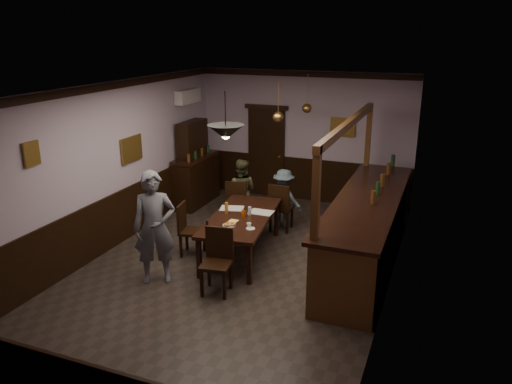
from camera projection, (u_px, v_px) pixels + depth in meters
The scene contains 31 objects.
room at pixel (233, 185), 7.95m from camera, with size 5.01×8.01×3.01m.
dining_table at pixel (241, 219), 8.76m from camera, with size 1.27×2.31×0.75m.
chair_far_left at pixel (237, 202), 10.08m from camera, with size 0.51×0.51×1.00m.
chair_far_right at pixel (280, 205), 9.87m from camera, with size 0.44×0.44×0.99m.
chair_near at pixel (218, 258), 7.59m from camera, with size 0.50×0.50×1.01m.
chair_side at pixel (188, 227), 8.84m from camera, with size 0.48×0.48×0.95m.
person_standing at pixel (155, 228), 7.79m from camera, with size 0.66×0.44×1.82m, color slate.
person_seated_left at pixel (241, 191), 10.30m from camera, with size 0.66×0.51×1.36m, color #48462B.
person_seated_right at pixel (284, 198), 10.11m from camera, with size 0.78×0.45×1.20m, color slate.
newspaper_left at pixel (232, 208), 9.09m from camera, with size 0.42×0.30×0.01m, color silver.
newspaper_right at pixel (261, 212), 8.90m from camera, with size 0.42×0.30×0.01m, color silver.
napkin at pixel (233, 221), 8.50m from camera, with size 0.15×0.15×0.00m, color #FED85D.
saucer at pixel (250, 229), 8.16m from camera, with size 0.15×0.15×0.01m, color white.
coffee_cup at pixel (249, 225), 8.19m from camera, with size 0.08×0.08×0.07m, color white.
pastry_plate at pixel (229, 225), 8.29m from camera, with size 0.22×0.22×0.01m, color white.
pastry_ring_a at pixel (227, 225), 8.25m from camera, with size 0.13×0.13×0.04m, color #C68C47.
pastry_ring_b at pixel (232, 224), 8.27m from camera, with size 0.13×0.13×0.04m, color #C68C47.
soda_can at pixel (243, 214), 8.66m from camera, with size 0.07×0.07×0.12m, color orange.
beer_glass at pixel (226, 208), 8.83m from camera, with size 0.06×0.06×0.20m, color #BF721E.
water_glass at pixel (250, 211), 8.76m from camera, with size 0.06×0.06×0.15m, color silver.
pepper_mill at pixel (207, 224), 8.16m from camera, with size 0.04×0.04×0.14m, color black.
sideboard at pixel (195, 171), 11.43m from camera, with size 0.52×1.45×1.92m.
bar_counter at pixel (367, 228), 8.53m from camera, with size 1.02×4.41×2.47m.
door_back at pixel (266, 153), 11.90m from camera, with size 0.90×0.06×2.10m, color black.
ac_unit at pixel (188, 96), 11.05m from camera, with size 0.20×0.85×0.30m.
picture_left_small at pixel (32, 154), 7.19m from camera, with size 0.04×0.28×0.36m.
picture_left_large at pixel (132, 149), 9.46m from camera, with size 0.04×0.62×0.48m.
picture_back at pixel (343, 127), 11.05m from camera, with size 0.55×0.04×0.42m.
pendant_iron at pixel (226, 132), 7.50m from camera, with size 0.56×0.56×0.72m.
pendant_brass_mid at pixel (278, 117), 9.33m from camera, with size 0.20×0.20×0.81m.
pendant_brass_far at pixel (307, 108), 10.36m from camera, with size 0.20×0.20×0.81m.
Camera 1 is at (3.13, -6.93, 3.86)m, focal length 35.00 mm.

